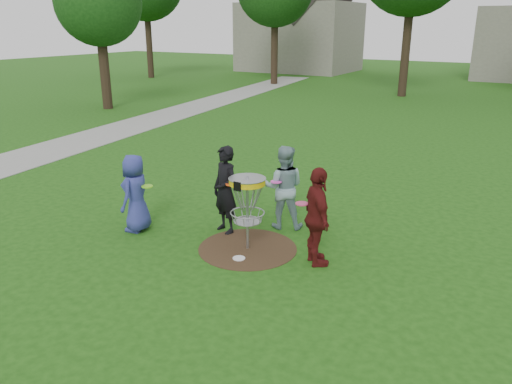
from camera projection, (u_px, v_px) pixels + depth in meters
The scene contains 10 objects.
ground at pixel (248, 248), 9.09m from camera, with size 100.00×100.00×0.00m, color #19470F.
dirt_patch at pixel (248, 248), 9.09m from camera, with size 1.80×1.80×0.01m, color #47331E.
concrete_path at pixel (142, 123), 20.43m from camera, with size 2.20×40.00×0.02m, color #9E9E99.
player_blue at pixel (136, 193), 9.67m from camera, with size 0.75×0.49×1.54m, color navy.
player_black at pixel (225, 190), 9.57m from camera, with size 0.63×0.41×1.72m, color black.
player_grey at pixel (284, 187), 9.80m from camera, with size 0.81×0.63×1.67m, color #7D9BA1.
player_maroon at pixel (317, 217), 8.25m from camera, with size 1.00×0.42×1.70m, color #581414.
disc_on_grass at pixel (239, 258), 8.68m from camera, with size 0.22×0.22×0.02m, color white.
disc_golf_basket at pixel (247, 196), 8.76m from camera, with size 0.66×0.67×1.38m.
held_discs at pixel (237, 188), 9.15m from camera, with size 3.30×1.50×0.13m.
Camera 1 is at (4.34, -7.05, 3.90)m, focal length 35.00 mm.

